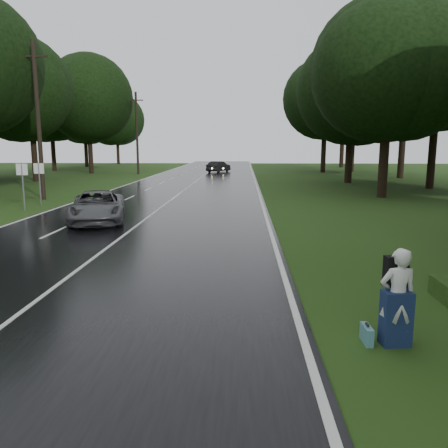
{
  "coord_description": "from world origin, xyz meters",
  "views": [
    {
      "loc": [
        4.69,
        -9.34,
        3.52
      ],
      "look_at": [
        4.08,
        4.27,
        1.1
      ],
      "focal_mm": 35.55,
      "sensor_mm": 36.0,
      "label": 1
    }
  ],
  "objects": [
    {
      "name": "utility_pole_mid",
      "position": [
        -8.5,
        19.18,
        0.0
      ],
      "size": [
        1.8,
        0.28,
        10.01
      ],
      "primitive_type": null,
      "color": "black",
      "rests_on": "ground"
    },
    {
      "name": "lane_center",
      "position": [
        0.0,
        20.0,
        0.04
      ],
      "size": [
        0.12,
        140.0,
        0.01
      ],
      "primitive_type": "cube",
      "color": "silver",
      "rests_on": "road"
    },
    {
      "name": "tree_right_d",
      "position": [
        14.16,
        21.44,
        0.0
      ],
      "size": [
        9.38,
        9.38,
        14.65
      ],
      "primitive_type": null,
      "color": "black",
      "rests_on": "ground"
    },
    {
      "name": "grey_car",
      "position": [
        -2.01,
        10.53,
        0.75
      ],
      "size": [
        3.57,
        5.55,
        1.42
      ],
      "primitive_type": "imported",
      "rotation": [
        0.0,
        0.0,
        0.25
      ],
      "color": "#45464A",
      "rests_on": "road"
    },
    {
      "name": "road_sign_a",
      "position": [
        -7.2,
        14.01,
        0.0
      ],
      "size": [
        0.61,
        0.1,
        2.56
      ],
      "primitive_type": null,
      "color": "white",
      "rests_on": "ground"
    },
    {
      "name": "suitcase",
      "position": [
        6.93,
        -1.71,
        0.16
      ],
      "size": [
        0.14,
        0.45,
        0.32
      ],
      "primitive_type": "cube",
      "rotation": [
        0.0,
        0.0,
        0.03
      ],
      "color": "teal",
      "rests_on": "ground"
    },
    {
      "name": "road_sign_b",
      "position": [
        -7.2,
        15.99,
        0.0
      ],
      "size": [
        0.6,
        0.1,
        2.5
      ],
      "primitive_type": null,
      "color": "white",
      "rests_on": "ground"
    },
    {
      "name": "tree_left_f",
      "position": [
        -14.78,
        46.71,
        0.0
      ],
      "size": [
        10.06,
        10.06,
        15.71
      ],
      "primitive_type": null,
      "color": "black",
      "rests_on": "ground"
    },
    {
      "name": "road",
      "position": [
        0.0,
        20.0,
        0.02
      ],
      "size": [
        12.0,
        140.0,
        0.04
      ],
      "primitive_type": "cube",
      "color": "black",
      "rests_on": "ground"
    },
    {
      "name": "ground",
      "position": [
        0.0,
        0.0,
        0.0
      ],
      "size": [
        160.0,
        160.0,
        0.0
      ],
      "primitive_type": "plane",
      "color": "#223F12",
      "rests_on": "ground"
    },
    {
      "name": "far_car",
      "position": [
        1.35,
        49.32,
        0.75
      ],
      "size": [
        3.1,
        4.57,
        1.43
      ],
      "primitive_type": "imported",
      "rotation": [
        0.0,
        0.0,
        2.73
      ],
      "color": "black",
      "rests_on": "road"
    },
    {
      "name": "tree_left_e",
      "position": [
        -15.89,
        33.77,
        0.0
      ],
      "size": [
        9.74,
        9.74,
        15.21
      ],
      "primitive_type": null,
      "color": "black",
      "rests_on": "ground"
    },
    {
      "name": "hitchhiker",
      "position": [
        7.41,
        -1.75,
        0.82
      ],
      "size": [
        0.69,
        0.64,
        1.78
      ],
      "color": "silver",
      "rests_on": "ground"
    },
    {
      "name": "utility_pole_far",
      "position": [
        -8.5,
        45.71,
        0.0
      ],
      "size": [
        1.8,
        0.28,
        9.92
      ],
      "primitive_type": null,
      "color": "black",
      "rests_on": "ground"
    },
    {
      "name": "tree_right_e",
      "position": [
        14.58,
        33.34,
        0.0
      ],
      "size": [
        9.09,
        9.09,
        14.21
      ],
      "primitive_type": null,
      "color": "black",
      "rests_on": "ground"
    },
    {
      "name": "tree_right_f",
      "position": [
        15.14,
        50.19,
        0.0
      ],
      "size": [
        10.53,
        10.53,
        16.45
      ],
      "primitive_type": null,
      "color": "black",
      "rests_on": "ground"
    }
  ]
}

